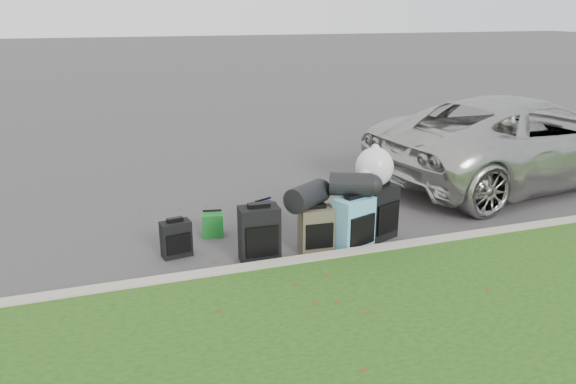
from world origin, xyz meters
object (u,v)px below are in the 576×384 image
object	(u,v)px
suitcase_large_black_left	(259,234)
suitcase_teal	(354,224)
tote_green	(213,224)
suitcase_small_black	(176,239)
suitcase_olive	(316,230)
suv	(522,140)
tote_navy	(263,213)
suitcase_large_black_right	(379,212)

from	to	relation	value
suitcase_large_black_left	suitcase_teal	xyz separation A→B (m)	(1.18, -0.09, 0.01)
suitcase_large_black_left	tote_green	distance (m)	1.03
suitcase_small_black	suitcase_olive	distance (m)	1.71
suv	suitcase_teal	world-z (taller)	suv
suitcase_teal	tote_navy	bearing A→B (deg)	103.66
suitcase_large_black_left	suitcase_teal	bearing A→B (deg)	-1.63
suitcase_small_black	suitcase_large_black_right	size ratio (longest dim) A/B	0.62
suitcase_teal	suitcase_small_black	bearing A→B (deg)	146.27
tote_navy	suitcase_small_black	bearing A→B (deg)	-175.07
suitcase_olive	tote_green	world-z (taller)	suitcase_olive
suitcase_olive	suitcase_teal	world-z (taller)	suitcase_teal
suitcase_olive	suv	bearing A→B (deg)	24.52
suitcase_large_black_left	suitcase_olive	distance (m)	0.74
suitcase_large_black_right	tote_green	size ratio (longest dim) A/B	2.30
suitcase_small_black	suitcase_teal	world-z (taller)	suitcase_teal
suitcase_large_black_right	tote_green	distance (m)	2.18
suitcase_large_black_left	tote_navy	xyz separation A→B (m)	(0.38, 1.13, -0.18)
suv	suitcase_large_black_left	distance (m)	5.43
tote_green	suitcase_teal	bearing A→B (deg)	-21.83
suitcase_olive	suitcase_teal	distance (m)	0.47
suitcase_small_black	tote_navy	xyz separation A→B (m)	(1.30, 0.69, -0.06)
suv	suitcase_small_black	world-z (taller)	suv
suitcase_large_black_right	tote_navy	xyz separation A→B (m)	(-1.28, 0.97, -0.20)
suitcase_olive	tote_navy	world-z (taller)	suitcase_olive
suitcase_olive	tote_navy	distance (m)	1.17
suitcase_large_black_right	tote_green	xyz separation A→B (m)	(-2.03, 0.78, -0.20)
tote_navy	suitcase_large_black_right	bearing A→B (deg)	-60.37
suv	tote_navy	size ratio (longest dim) A/B	16.76
suv	suitcase_olive	bearing A→B (deg)	103.31
tote_navy	tote_green	bearing A→B (deg)	171.18
tote_green	tote_navy	bearing A→B (deg)	26.12
suitcase_large_black_right	suitcase_teal	bearing A→B (deg)	-173.47
suitcase_olive	suitcase_small_black	bearing A→B (deg)	170.26
suitcase_small_black	suitcase_large_black_left	world-z (taller)	suitcase_large_black_left
suitcase_small_black	suv	bearing A→B (deg)	2.71
suitcase_olive	suitcase_large_black_right	size ratio (longest dim) A/B	0.79
suitcase_large_black_right	tote_navy	world-z (taller)	suitcase_large_black_right
suitcase_small_black	tote_green	distance (m)	0.74
tote_navy	suitcase_teal	bearing A→B (deg)	-79.96
suitcase_large_black_right	suv	bearing A→B (deg)	1.79
suv	tote_green	world-z (taller)	suv
suitcase_olive	tote_navy	xyz separation A→B (m)	(-0.35, 1.10, -0.12)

